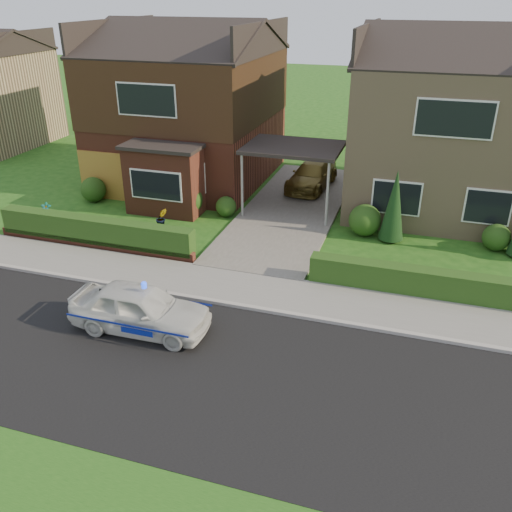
% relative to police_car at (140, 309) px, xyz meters
% --- Properties ---
extents(ground, '(120.00, 120.00, 0.00)m').
position_rel_police_car_xyz_m(ground, '(1.72, -1.20, -0.65)').
color(ground, '#1C4D14').
rests_on(ground, ground).
extents(road, '(60.00, 6.00, 0.02)m').
position_rel_police_car_xyz_m(road, '(1.72, -1.20, -0.65)').
color(road, black).
rests_on(road, ground).
extents(kerb, '(60.00, 0.16, 0.12)m').
position_rel_police_car_xyz_m(kerb, '(1.72, 1.85, -0.59)').
color(kerb, '#9E9993').
rests_on(kerb, ground).
extents(sidewalk, '(60.00, 2.00, 0.10)m').
position_rel_police_car_xyz_m(sidewalk, '(1.72, 2.90, -0.60)').
color(sidewalk, slate).
rests_on(sidewalk, ground).
extents(driveway, '(3.80, 12.00, 0.12)m').
position_rel_police_car_xyz_m(driveway, '(1.72, 9.80, -0.59)').
color(driveway, '#666059').
rests_on(driveway, ground).
extents(house_left, '(7.50, 9.53, 7.25)m').
position_rel_police_car_xyz_m(house_left, '(-4.07, 12.70, 3.16)').
color(house_left, brown).
rests_on(house_left, ground).
extents(house_right, '(7.50, 8.06, 7.25)m').
position_rel_police_car_xyz_m(house_right, '(7.52, 12.79, 3.01)').
color(house_right, tan).
rests_on(house_right, ground).
extents(carport_link, '(3.80, 3.00, 2.77)m').
position_rel_police_car_xyz_m(carport_link, '(1.72, 9.75, 2.01)').
color(carport_link, black).
rests_on(carport_link, ground).
extents(garage_door, '(2.20, 0.10, 2.10)m').
position_rel_police_car_xyz_m(garage_door, '(-6.53, 8.76, 0.40)').
color(garage_door, olive).
rests_on(garage_door, ground).
extents(dwarf_wall, '(7.70, 0.25, 0.36)m').
position_rel_police_car_xyz_m(dwarf_wall, '(-4.08, 4.10, -0.47)').
color(dwarf_wall, brown).
rests_on(dwarf_wall, ground).
extents(hedge_left, '(7.50, 0.55, 0.90)m').
position_rel_police_car_xyz_m(hedge_left, '(-4.08, 4.25, -0.65)').
color(hedge_left, '#163811').
rests_on(hedge_left, ground).
extents(hedge_right, '(7.50, 0.55, 0.80)m').
position_rel_police_car_xyz_m(hedge_right, '(7.52, 4.15, -0.65)').
color(hedge_right, '#163811').
rests_on(hedge_right, ground).
extents(shrub_left_far, '(1.08, 1.08, 1.08)m').
position_rel_police_car_xyz_m(shrub_left_far, '(-6.78, 8.30, -0.11)').
color(shrub_left_far, '#163811').
rests_on(shrub_left_far, ground).
extents(shrub_left_mid, '(1.32, 1.32, 1.32)m').
position_rel_police_car_xyz_m(shrub_left_mid, '(-2.28, 8.10, 0.01)').
color(shrub_left_mid, '#163811').
rests_on(shrub_left_mid, ground).
extents(shrub_left_near, '(0.84, 0.84, 0.84)m').
position_rel_police_car_xyz_m(shrub_left_near, '(-0.68, 8.40, -0.23)').
color(shrub_left_near, '#163811').
rests_on(shrub_left_near, ground).
extents(shrub_right_near, '(1.20, 1.20, 1.20)m').
position_rel_police_car_xyz_m(shrub_right_near, '(4.92, 8.20, -0.05)').
color(shrub_right_near, '#163811').
rests_on(shrub_right_near, ground).
extents(shrub_right_mid, '(0.96, 0.96, 0.96)m').
position_rel_police_car_xyz_m(shrub_right_mid, '(9.52, 8.30, -0.17)').
color(shrub_right_mid, '#163811').
rests_on(shrub_right_mid, ground).
extents(conifer_a, '(0.90, 0.90, 2.60)m').
position_rel_police_car_xyz_m(conifer_a, '(5.92, 8.00, 0.65)').
color(conifer_a, black).
rests_on(conifer_a, ground).
extents(police_car, '(3.50, 3.84, 1.46)m').
position_rel_police_car_xyz_m(police_car, '(0.00, 0.00, 0.00)').
color(police_car, silver).
rests_on(police_car, ground).
extents(driveway_car, '(1.98, 4.10, 1.15)m').
position_rel_police_car_xyz_m(driveway_car, '(1.93, 12.69, 0.04)').
color(driveway_car, brown).
rests_on(driveway_car, driveway).
extents(potted_plant_a, '(0.48, 0.41, 0.76)m').
position_rel_police_car_xyz_m(potted_plant_a, '(-7.28, 5.75, -0.27)').
color(potted_plant_a, gray).
rests_on(potted_plant_a, ground).
extents(potted_plant_b, '(0.57, 0.56, 0.80)m').
position_rel_police_car_xyz_m(potted_plant_b, '(-2.62, 6.49, -0.25)').
color(potted_plant_b, gray).
rests_on(potted_plant_b, ground).
extents(potted_plant_c, '(0.54, 0.54, 0.70)m').
position_rel_police_car_xyz_m(potted_plant_c, '(-4.21, 7.80, -0.30)').
color(potted_plant_c, gray).
rests_on(potted_plant_c, ground).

